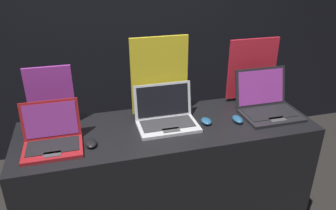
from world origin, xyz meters
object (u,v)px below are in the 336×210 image
promo_stand_middle (160,78)px  laptop_middle (166,116)px  laptop_front (52,137)px  promo_stand_front (51,98)px  mouse_front (91,143)px  mouse_middle (206,121)px  laptop_back (267,104)px  promo_stand_back (252,71)px  mouse_back (237,119)px

promo_stand_middle → laptop_middle: bearing=-90.0°
laptop_front → promo_stand_front: bearing=90.0°
laptop_front → mouse_front: 0.22m
mouse_front → promo_stand_middle: promo_stand_middle is taller
mouse_front → mouse_middle: size_ratio=1.06×
promo_stand_front → laptop_back: promo_stand_front is taller
promo_stand_back → mouse_back: bearing=-128.6°
mouse_front → promo_stand_back: (1.20, 0.36, 0.21)m
promo_stand_middle → mouse_back: (0.46, -0.26, -0.24)m
promo_stand_front → laptop_middle: size_ratio=1.03×
promo_stand_back → promo_stand_front: bearing=-178.8°
laptop_front → mouse_back: (1.16, -0.01, -0.04)m
laptop_middle → mouse_middle: 0.27m
promo_stand_front → promo_stand_back: bearing=1.2°
mouse_front → mouse_back: 0.95m
mouse_front → promo_stand_middle: size_ratio=0.18×
promo_stand_front → mouse_back: (1.16, -0.29, -0.17)m
laptop_back → mouse_front: bearing=-174.6°
mouse_front → promo_stand_back: size_ratio=0.21×
laptop_middle → promo_stand_back: promo_stand_back is taller
promo_stand_front → mouse_middle: size_ratio=4.18×
promo_stand_middle → mouse_back: bearing=-28.9°
promo_stand_middle → laptop_back: promo_stand_middle is taller
mouse_middle → promo_stand_middle: (-0.26, 0.22, 0.24)m
promo_stand_front → laptop_front: bearing=-90.0°
laptop_front → mouse_front: (0.21, -0.05, -0.04)m
mouse_front → mouse_back: size_ratio=0.95×
laptop_middle → promo_stand_front: bearing=164.7°
mouse_front → laptop_back: bearing=5.4°
promo_stand_front → promo_stand_middle: size_ratio=0.73×
promo_stand_middle → mouse_back: size_ratio=5.14×
mouse_middle → mouse_back: size_ratio=0.90×
laptop_front → laptop_back: 1.42m
promo_stand_front → promo_stand_middle: promo_stand_middle is taller
mouse_middle → mouse_back: mouse_back is taller
laptop_middle → promo_stand_back: 0.77m
mouse_back → promo_stand_back: (0.25, 0.32, 0.20)m
laptop_front → mouse_middle: bearing=1.6°
promo_stand_middle → laptop_back: bearing=-14.4°
laptop_front → mouse_back: size_ratio=3.10×
promo_stand_front → mouse_back: 1.21m
promo_stand_front → laptop_back: 1.44m
mouse_middle → promo_stand_back: (0.46, 0.28, 0.21)m
laptop_front → promo_stand_middle: 0.77m
laptop_front → laptop_middle: size_ratio=0.85×
mouse_middle → mouse_back: (0.21, -0.03, 0.00)m
mouse_front → promo_stand_middle: 0.62m
mouse_front → mouse_middle: bearing=5.9°
mouse_front → laptop_middle: bearing=15.7°
promo_stand_middle → mouse_front: bearing=-148.5°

